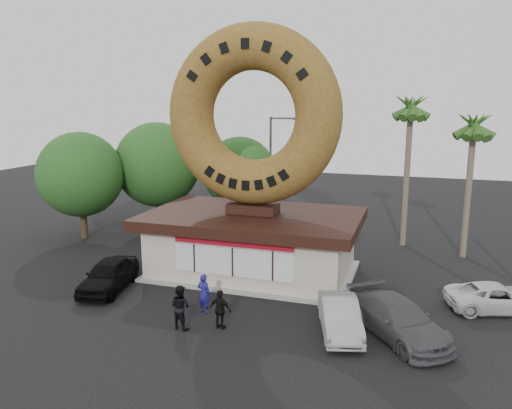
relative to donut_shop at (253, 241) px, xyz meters
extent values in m
plane|color=black|center=(0.00, -5.98, -1.77)|extent=(90.00, 90.00, 0.00)
cube|color=beige|center=(0.00, 0.02, -0.27)|extent=(10.00, 6.00, 3.00)
cube|color=#999993|center=(0.00, 0.02, -1.69)|extent=(10.60, 6.60, 0.15)
cube|color=#3F3F3F|center=(0.00, 0.02, 1.28)|extent=(10.00, 6.00, 0.10)
cube|color=black|center=(0.00, 0.02, 1.23)|extent=(11.20, 7.20, 0.55)
cube|color=silver|center=(0.00, -3.03, -0.22)|extent=(6.00, 0.12, 1.40)
cube|color=#A60E1E|center=(0.00, -3.05, 0.78)|extent=(6.00, 0.10, 0.45)
cube|color=black|center=(0.00, 0.02, 1.78)|extent=(2.60, 1.40, 0.50)
torus|color=olive|center=(0.00, 0.02, 6.60)|extent=(9.12, 2.33, 9.12)
cylinder|color=#473321|center=(-9.50, 7.02, -0.12)|extent=(0.44, 0.44, 3.30)
sphere|color=#244B1A|center=(-9.50, 7.02, 2.88)|extent=(6.00, 6.00, 6.00)
cylinder|color=#473321|center=(-4.00, 9.02, -0.34)|extent=(0.44, 0.44, 2.86)
sphere|color=#244B1A|center=(-4.00, 9.02, 2.26)|extent=(5.20, 5.20, 5.20)
cylinder|color=#473321|center=(-13.00, 3.02, -0.23)|extent=(0.44, 0.44, 3.08)
sphere|color=#244B1A|center=(-13.00, 3.02, 2.57)|extent=(5.60, 5.60, 5.60)
cylinder|color=#726651|center=(7.50, 8.02, 2.73)|extent=(0.36, 0.36, 9.00)
cylinder|color=#726651|center=(11.00, 6.52, 2.23)|extent=(0.36, 0.36, 8.00)
cylinder|color=#59595E|center=(-2.00, 10.02, 2.23)|extent=(0.18, 0.18, 8.00)
cylinder|color=#59595E|center=(-1.10, 10.02, 6.13)|extent=(1.80, 0.12, 0.12)
cube|color=#59595E|center=(-0.20, 10.02, 6.08)|extent=(0.45, 0.20, 0.12)
imported|color=navy|center=(-0.39, -5.60, -0.89)|extent=(0.69, 0.50, 1.76)
imported|color=black|center=(-0.68, -7.31, -0.84)|extent=(1.02, 0.87, 1.84)
imported|color=black|center=(0.89, -6.85, -0.94)|extent=(1.02, 0.56, 1.66)
imported|color=black|center=(-5.94, -4.56, -1.01)|extent=(2.55, 4.68, 1.51)
imported|color=#9FA0A3|center=(5.54, -5.64, -1.09)|extent=(2.51, 4.34, 1.35)
imported|color=#4F5154|center=(7.78, -5.35, -1.03)|extent=(4.78, 5.26, 1.47)
imported|color=silver|center=(11.84, -1.39, -1.16)|extent=(4.79, 3.22, 1.22)
camera|label=1|loc=(8.12, -24.34, 7.35)|focal=35.00mm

